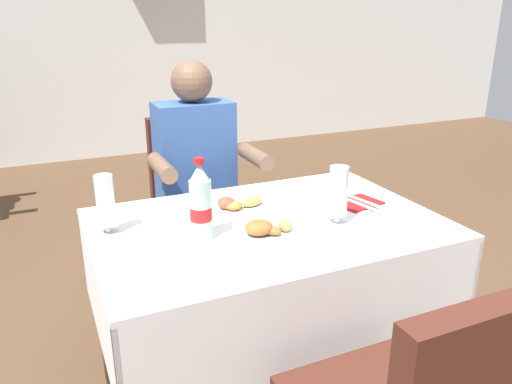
{
  "coord_description": "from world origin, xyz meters",
  "views": [
    {
      "loc": [
        -0.73,
        -1.56,
        1.45
      ],
      "look_at": [
        -0.03,
        0.01,
        0.84
      ],
      "focal_mm": 35.01,
      "sensor_mm": 36.0,
      "label": 1
    }
  ],
  "objects_px": {
    "main_dining_table": "(267,265)",
    "cola_bottle_primary": "(201,204)",
    "plate_far_diner": "(237,205)",
    "plate_near_camera": "(268,232)",
    "beer_glass_middle": "(106,205)",
    "napkin_cutlery_set": "(358,203)",
    "beer_glass_left": "(338,196)",
    "chair_far_diner_seat": "(200,202)",
    "seated_diner_far": "(199,180)"
  },
  "relations": [
    {
      "from": "chair_far_diner_seat",
      "to": "seated_diner_far",
      "type": "bearing_deg",
      "value": -106.57
    },
    {
      "from": "cola_bottle_primary",
      "to": "beer_glass_middle",
      "type": "bearing_deg",
      "value": 148.7
    },
    {
      "from": "seated_diner_far",
      "to": "plate_near_camera",
      "type": "distance_m",
      "value": 0.81
    },
    {
      "from": "main_dining_table",
      "to": "plate_near_camera",
      "type": "bearing_deg",
      "value": -114.57
    },
    {
      "from": "beer_glass_left",
      "to": "beer_glass_middle",
      "type": "distance_m",
      "value": 0.78
    },
    {
      "from": "main_dining_table",
      "to": "beer_glass_left",
      "type": "distance_m",
      "value": 0.37
    },
    {
      "from": "main_dining_table",
      "to": "chair_far_diner_seat",
      "type": "xyz_separation_m",
      "value": [
        0.0,
        0.8,
        -0.03
      ]
    },
    {
      "from": "beer_glass_middle",
      "to": "main_dining_table",
      "type": "bearing_deg",
      "value": -13.21
    },
    {
      "from": "main_dining_table",
      "to": "chair_far_diner_seat",
      "type": "height_order",
      "value": "chair_far_diner_seat"
    },
    {
      "from": "main_dining_table",
      "to": "seated_diner_far",
      "type": "height_order",
      "value": "seated_diner_far"
    },
    {
      "from": "beer_glass_left",
      "to": "cola_bottle_primary",
      "type": "bearing_deg",
      "value": 171.17
    },
    {
      "from": "plate_far_diner",
      "to": "beer_glass_middle",
      "type": "relative_size",
      "value": 1.08
    },
    {
      "from": "chair_far_diner_seat",
      "to": "plate_near_camera",
      "type": "relative_size",
      "value": 4.11
    },
    {
      "from": "main_dining_table",
      "to": "cola_bottle_primary",
      "type": "height_order",
      "value": "cola_bottle_primary"
    },
    {
      "from": "main_dining_table",
      "to": "plate_far_diner",
      "type": "relative_size",
      "value": 5.45
    },
    {
      "from": "cola_bottle_primary",
      "to": "seated_diner_far",
      "type": "bearing_deg",
      "value": 72.89
    },
    {
      "from": "seated_diner_far",
      "to": "napkin_cutlery_set",
      "type": "bearing_deg",
      "value": -57.29
    },
    {
      "from": "seated_diner_far",
      "to": "plate_near_camera",
      "type": "bearing_deg",
      "value": -91.52
    },
    {
      "from": "plate_near_camera",
      "to": "beer_glass_middle",
      "type": "height_order",
      "value": "beer_glass_middle"
    },
    {
      "from": "beer_glass_middle",
      "to": "seated_diner_far",
      "type": "bearing_deg",
      "value": 48.52
    },
    {
      "from": "main_dining_table",
      "to": "seated_diner_far",
      "type": "xyz_separation_m",
      "value": [
        -0.03,
        0.69,
        0.13
      ]
    },
    {
      "from": "seated_diner_far",
      "to": "beer_glass_middle",
      "type": "height_order",
      "value": "seated_diner_far"
    },
    {
      "from": "plate_far_diner",
      "to": "cola_bottle_primary",
      "type": "height_order",
      "value": "cola_bottle_primary"
    },
    {
      "from": "chair_far_diner_seat",
      "to": "beer_glass_left",
      "type": "height_order",
      "value": "chair_far_diner_seat"
    },
    {
      "from": "plate_near_camera",
      "to": "plate_far_diner",
      "type": "height_order",
      "value": "plate_near_camera"
    },
    {
      "from": "chair_far_diner_seat",
      "to": "beer_glass_middle",
      "type": "height_order",
      "value": "chair_far_diner_seat"
    },
    {
      "from": "beer_glass_middle",
      "to": "napkin_cutlery_set",
      "type": "bearing_deg",
      "value": -6.49
    },
    {
      "from": "plate_near_camera",
      "to": "napkin_cutlery_set",
      "type": "distance_m",
      "value": 0.47
    },
    {
      "from": "beer_glass_left",
      "to": "beer_glass_middle",
      "type": "bearing_deg",
      "value": 162.17
    },
    {
      "from": "chair_far_diner_seat",
      "to": "plate_near_camera",
      "type": "bearing_deg",
      "value": -93.36
    },
    {
      "from": "cola_bottle_primary",
      "to": "plate_far_diner",
      "type": "bearing_deg",
      "value": 44.46
    },
    {
      "from": "beer_glass_left",
      "to": "cola_bottle_primary",
      "type": "xyz_separation_m",
      "value": [
        -0.47,
        0.07,
        0.01
      ]
    },
    {
      "from": "main_dining_table",
      "to": "seated_diner_far",
      "type": "relative_size",
      "value": 0.96
    },
    {
      "from": "beer_glass_middle",
      "to": "chair_far_diner_seat",
      "type": "bearing_deg",
      "value": 51.72
    },
    {
      "from": "seated_diner_far",
      "to": "beer_glass_middle",
      "type": "distance_m",
      "value": 0.77
    },
    {
      "from": "main_dining_table",
      "to": "beer_glass_middle",
      "type": "distance_m",
      "value": 0.61
    },
    {
      "from": "chair_far_diner_seat",
      "to": "cola_bottle_primary",
      "type": "relative_size",
      "value": 3.52
    },
    {
      "from": "cola_bottle_primary",
      "to": "plate_near_camera",
      "type": "bearing_deg",
      "value": -20.41
    },
    {
      "from": "seated_diner_far",
      "to": "plate_near_camera",
      "type": "xyz_separation_m",
      "value": [
        -0.02,
        -0.81,
        0.06
      ]
    },
    {
      "from": "plate_near_camera",
      "to": "cola_bottle_primary",
      "type": "relative_size",
      "value": 0.86
    },
    {
      "from": "seated_diner_far",
      "to": "plate_far_diner",
      "type": "xyz_separation_m",
      "value": [
        -0.02,
        -0.53,
        0.06
      ]
    },
    {
      "from": "cola_bottle_primary",
      "to": "napkin_cutlery_set",
      "type": "distance_m",
      "value": 0.67
    },
    {
      "from": "napkin_cutlery_set",
      "to": "cola_bottle_primary",
      "type": "bearing_deg",
      "value": -174.7
    },
    {
      "from": "plate_far_diner",
      "to": "cola_bottle_primary",
      "type": "relative_size",
      "value": 0.81
    },
    {
      "from": "beer_glass_left",
      "to": "napkin_cutlery_set",
      "type": "relative_size",
      "value": 1.07
    },
    {
      "from": "chair_far_diner_seat",
      "to": "napkin_cutlery_set",
      "type": "bearing_deg",
      "value": -62.94
    },
    {
      "from": "plate_far_diner",
      "to": "main_dining_table",
      "type": "bearing_deg",
      "value": -71.1
    },
    {
      "from": "beer_glass_left",
      "to": "beer_glass_middle",
      "type": "height_order",
      "value": "beer_glass_left"
    },
    {
      "from": "chair_far_diner_seat",
      "to": "cola_bottle_primary",
      "type": "height_order",
      "value": "cola_bottle_primary"
    },
    {
      "from": "seated_diner_far",
      "to": "plate_far_diner",
      "type": "bearing_deg",
      "value": -92.33
    }
  ]
}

